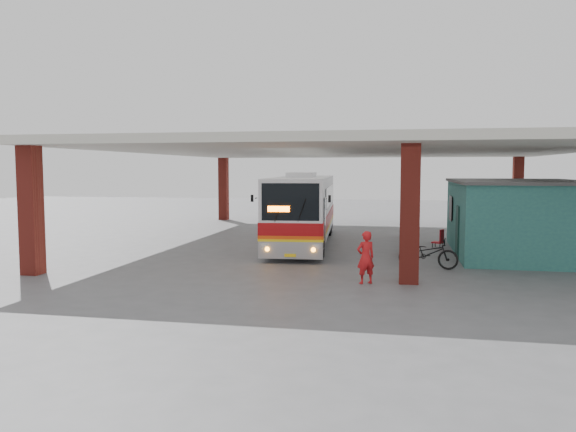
{
  "coord_description": "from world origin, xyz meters",
  "views": [
    {
      "loc": [
        2.71,
        -20.76,
        3.57
      ],
      "look_at": [
        -1.46,
        0.0,
        1.79
      ],
      "focal_mm": 35.0,
      "sensor_mm": 36.0,
      "label": 1
    }
  ],
  "objects_px": {
    "coach_bus": "(303,209)",
    "pedestrian": "(366,257)",
    "motorcycle": "(428,253)",
    "red_chair": "(440,239)"
  },
  "relations": [
    {
      "from": "coach_bus",
      "to": "pedestrian",
      "type": "bearing_deg",
      "value": -73.29
    },
    {
      "from": "motorcycle",
      "to": "red_chair",
      "type": "relative_size",
      "value": 2.51
    },
    {
      "from": "coach_bus",
      "to": "motorcycle",
      "type": "distance_m",
      "value": 8.01
    },
    {
      "from": "motorcycle",
      "to": "pedestrian",
      "type": "height_order",
      "value": "pedestrian"
    },
    {
      "from": "coach_bus",
      "to": "red_chair",
      "type": "xyz_separation_m",
      "value": [
        6.3,
        -0.12,
        -1.31
      ]
    },
    {
      "from": "coach_bus",
      "to": "red_chair",
      "type": "bearing_deg",
      "value": -5.93
    },
    {
      "from": "motorcycle",
      "to": "red_chair",
      "type": "xyz_separation_m",
      "value": [
        0.78,
        5.57,
        -0.17
      ]
    },
    {
      "from": "motorcycle",
      "to": "red_chair",
      "type": "bearing_deg",
      "value": 1.31
    },
    {
      "from": "coach_bus",
      "to": "red_chair",
      "type": "height_order",
      "value": "coach_bus"
    },
    {
      "from": "coach_bus",
      "to": "pedestrian",
      "type": "distance_m",
      "value": 9.52
    }
  ]
}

